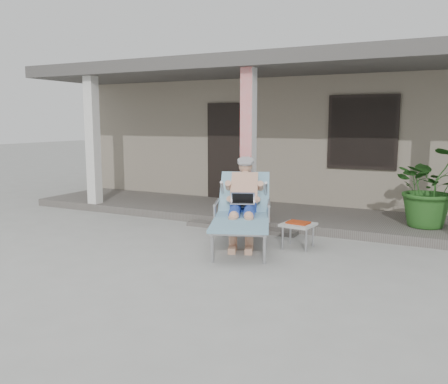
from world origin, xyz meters
The scene contains 8 objects.
ground centered at (0.00, 0.00, 0.00)m, with size 60.00×60.00×0.00m, color #9E9E99.
house centered at (0.00, 6.50, 1.67)m, with size 10.40×5.40×3.30m.
porch_deck centered at (0.00, 3.00, 0.07)m, with size 10.00×2.00×0.15m, color #605B56.
porch_overhang centered at (0.00, 2.95, 2.79)m, with size 10.00×2.30×2.85m.
porch_step centered at (0.00, 1.85, 0.04)m, with size 2.00×0.30×0.07m, color #605B56.
lounger centered at (0.40, 1.05, 0.84)m, with size 1.46×2.17×1.37m.
side_table centered at (1.25, 1.15, 0.34)m, with size 0.50×0.50×0.40m.
potted_palm centered at (2.91, 2.86, 0.80)m, with size 1.18×1.02×1.31m, color #26591E.
Camera 1 is at (3.31, -5.43, 1.86)m, focal length 38.00 mm.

